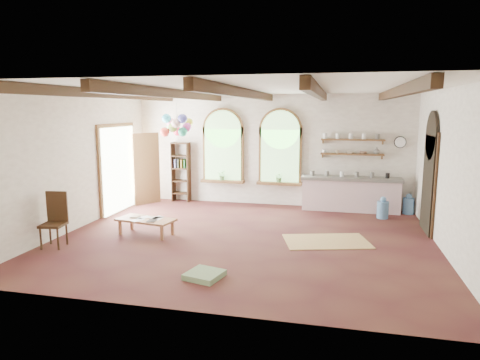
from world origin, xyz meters
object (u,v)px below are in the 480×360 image
(side_chair, at_px, (54,231))
(balloon_cluster, at_px, (177,125))
(kitchen_counter, at_px, (350,194))
(coffee_table, at_px, (146,221))

(side_chair, xyz_separation_m, balloon_cluster, (1.25, 3.72, 2.03))
(side_chair, distance_m, balloon_cluster, 4.42)
(kitchen_counter, relative_size, balloon_cluster, 2.32)
(coffee_table, bearing_deg, balloon_cluster, 94.54)
(side_chair, bearing_deg, coffee_table, 39.47)
(coffee_table, bearing_deg, side_chair, -140.53)
(coffee_table, height_order, balloon_cluster, balloon_cluster)
(coffee_table, height_order, side_chair, side_chair)
(coffee_table, relative_size, balloon_cluster, 1.19)
(kitchen_counter, distance_m, coffee_table, 5.66)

